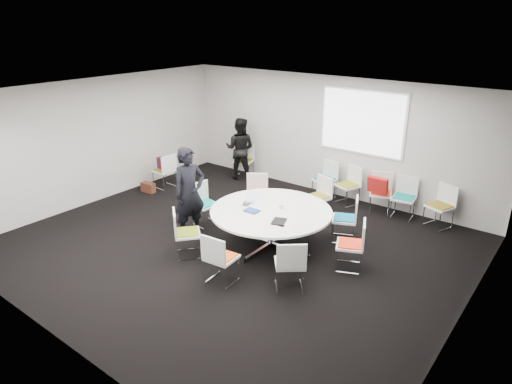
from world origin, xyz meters
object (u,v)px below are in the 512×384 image
Objects in this scene: chair_spare_left at (165,177)px; cup at (281,207)px; chair_ring_a at (350,254)px; chair_back_d at (403,205)px; person_back at (240,149)px; brown_bag at (148,187)px; chair_ring_e at (205,212)px; chair_ring_g at (221,267)px; maroon_bag at (163,164)px; chair_ring_c at (317,205)px; chair_back_a at (325,186)px; laptop at (250,203)px; chair_back_b at (347,192)px; chair_person_back at (244,167)px; chair_back_c at (380,200)px; person_main at (189,193)px; chair_back_e at (439,214)px; conference_table at (271,219)px; chair_ring_d at (257,202)px; chair_ring_h at (290,273)px; chair_ring_f at (187,242)px; chair_ring_b at (344,227)px.

chair_spare_left reaches higher than cup.
chair_ring_a and chair_back_d have the same top height.
person_back is 2.55m from brown_bag.
brown_bag is (-5.50, -2.34, -0.16)m from chair_back_d.
chair_ring_g is at bearing 58.97° from chair_ring_e.
chair_back_d is 2.20× the size of maroon_bag.
chair_ring_e is (-1.64, -1.74, 0.00)m from chair_ring_c.
laptop is at bearing 99.31° from chair_back_a.
chair_back_b is 3.07m from chair_person_back.
maroon_bag is (-0.02, 0.00, 0.34)m from chair_spare_left.
chair_ring_a is at bearing 128.53° from person_back.
cup is at bearing 123.98° from chair_person_back.
chair_ring_a is 2.91m from chair_back_b.
chair_ring_a is 1.00× the size of chair_back_b.
person_back is at bearing -19.22° from chair_back_c.
person_main reaches higher than chair_back_c.
chair_back_c is 1.00× the size of chair_back_e.
chair_back_b is 2.76× the size of laptop.
chair_ring_c is 1.00× the size of chair_back_a.
chair_ring_d reaches higher than conference_table.
chair_ring_a is 1.00× the size of chair_spare_left.
chair_back_e is at bearing -137.36° from chair_ring_c.
conference_table is 4.04m from chair_spare_left.
person_back is (-4.35, -0.17, 0.54)m from chair_back_d.
chair_ring_h is (2.17, -1.99, 0.00)m from chair_ring_d.
chair_ring_d is 2.51m from chair_person_back.
chair_ring_f is at bearing 87.81° from chair_ring_c.
chair_back_c is at bearing -158.15° from chair_back_b.
chair_ring_g is at bearing 108.05° from chair_ring_c.
chair_ring_b is 1.16m from chair_ring_c.
chair_ring_a and chair_ring_d have the same top height.
chair_ring_b is at bearing 75.12° from chair_back_e.
chair_ring_c is 3.19m from chair_ring_g.
chair_back_c reaches higher than laptop.
chair_ring_e is (-2.61, -1.10, 0.00)m from chair_ring_b.
brown_bag is at bearing 63.62° from laptop.
chair_ring_h is 2.76× the size of laptop.
chair_ring_c is at bearing 176.15° from chair_ring_d.
chair_back_d is at bearing 162.99° from chair_back_c.
chair_ring_e is 1.00× the size of chair_back_c.
chair_ring_a and chair_back_b have the same top height.
chair_back_a is at bearing 101.46° from cup.
chair_back_a is 3.97m from chair_spare_left.
chair_ring_f is (-1.95, -2.27, 0.00)m from chair_ring_b.
person_back is (-1.39, 3.21, -0.08)m from person_main.
chair_back_b is at bearing 159.97° from person_back.
chair_back_e is at bearing 135.25° from chair_ring_e.
chair_ring_h is at bearing -83.12° from person_main.
chair_person_back is (-4.43, 2.61, 0.00)m from chair_ring_a.
chair_ring_b is at bearing 65.93° from chair_ring_g.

